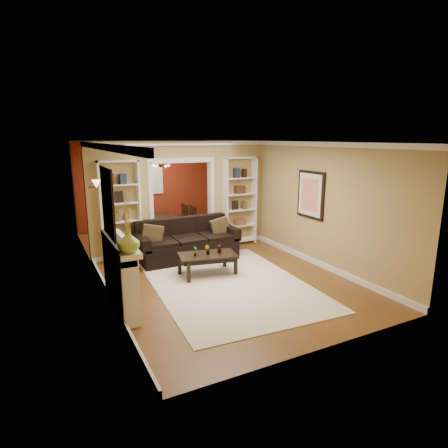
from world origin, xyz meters
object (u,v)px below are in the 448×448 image
coffee_table (208,264)px  bookshelf_right (240,201)px  fireplace (122,275)px  sofa (187,239)px  dining_table (163,227)px  bookshelf_left (120,211)px

coffee_table → bookshelf_right: size_ratio=0.51×
bookshelf_right → fireplace: (-3.64, -2.53, -0.57)m
bookshelf_right → coffee_table: bearing=-134.4°
sofa → bookshelf_right: bookshelf_right is taller
bookshelf_right → fireplace: bookshelf_right is taller
bookshelf_right → dining_table: bookshelf_right is taller
coffee_table → bookshelf_left: 2.42m
bookshelf_left → fireplace: bookshelf_left is taller
coffee_table → dining_table: dining_table is taller
fireplace → dining_table: fireplace is taller
dining_table → fireplace: bearing=153.8°
bookshelf_right → fireplace: size_ratio=1.35×
sofa → coffee_table: 1.22m
coffee_table → bookshelf_left: (-1.36, 1.77, 0.93)m
coffee_table → dining_table: 3.40m
dining_table → coffee_table: bearing=177.7°
sofa → bookshelf_left: (-1.39, 0.58, 0.69)m
fireplace → dining_table: (2.04, 4.15, -0.30)m
bookshelf_right → dining_table: bearing=134.6°
coffee_table → fireplace: size_ratio=0.69×
sofa → fireplace: 2.74m
bookshelf_right → fireplace: bearing=-145.2°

